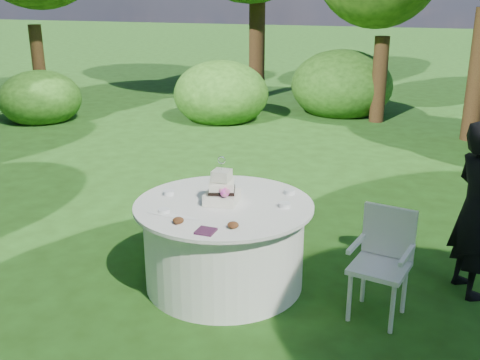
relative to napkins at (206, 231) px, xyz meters
The scene contains 9 objects.
ground 1.00m from the napkins, 99.11° to the left, with size 80.00×80.00×0.00m, color #1E3E10.
napkins is the anchor object (origin of this frame).
feather_plume 0.43m from the napkins, 152.25° to the left, with size 0.48×0.07×0.01m, color white.
guest 2.30m from the napkins, 32.05° to the left, with size 0.56×0.37×1.53m, color black.
table 0.74m from the napkins, 99.11° to the left, with size 1.56×1.56×0.77m.
cake 0.64m from the napkins, 100.62° to the left, with size 0.31×0.31×0.41m.
chair 1.43m from the napkins, 25.22° to the left, with size 0.50×0.49×0.89m.
votives 0.66m from the napkins, 97.05° to the left, with size 1.16×0.91×0.04m.
petal_cups 0.13m from the napkins, 114.57° to the left, with size 0.53×0.15×0.05m.
Camera 1 is at (1.69, -4.21, 2.51)m, focal length 42.00 mm.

